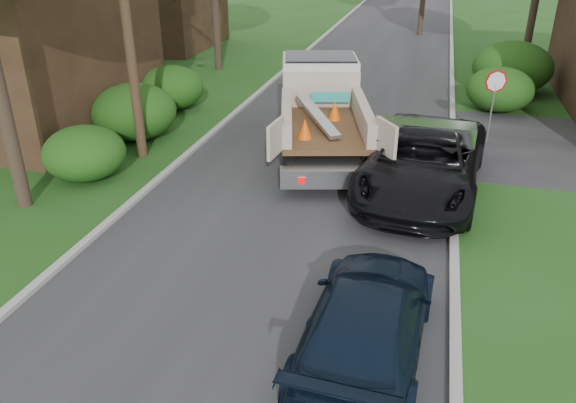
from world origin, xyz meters
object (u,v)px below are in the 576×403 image
(black_pickup, at_px, (423,161))
(stop_sign, at_px, (495,91))
(flatbed_truck, at_px, (321,101))
(navy_suv, at_px, (367,322))

(black_pickup, bearing_deg, stop_sign, 71.97)
(flatbed_truck, bearing_deg, stop_sign, -0.10)
(flatbed_truck, relative_size, black_pickup, 1.16)
(stop_sign, xyz_separation_m, flatbed_truck, (-5.44, -1.42, -0.33))
(stop_sign, bearing_deg, flatbed_truck, -165.34)
(stop_sign, bearing_deg, navy_suv, -102.74)
(flatbed_truck, relative_size, navy_suv, 1.56)
(stop_sign, bearing_deg, black_pickup, -113.83)
(stop_sign, height_order, black_pickup, stop_sign)
(flatbed_truck, height_order, navy_suv, flatbed_truck)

